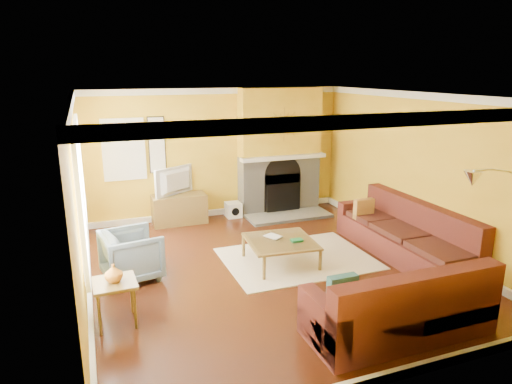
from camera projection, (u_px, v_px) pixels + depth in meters
name	position (u px, v px, depth m)	size (l,w,h in m)	color
floor	(270.00, 268.00, 7.28)	(5.50, 6.00, 0.02)	#4E2210
ceiling	(272.00, 95.00, 6.58)	(5.50, 6.00, 0.02)	white
wall_back	(217.00, 153.00, 9.65)	(5.50, 0.02, 2.70)	gold
wall_front	(395.00, 261.00, 4.21)	(5.50, 0.02, 2.70)	gold
wall_left	(77.00, 204.00, 5.99)	(0.02, 6.00, 2.70)	gold
wall_right	(419.00, 172.00, 7.86)	(0.02, 6.00, 2.70)	gold
baseboard	(270.00, 264.00, 7.26)	(5.50, 6.00, 0.12)	white
crown_molding	(272.00, 99.00, 6.59)	(5.50, 6.00, 0.12)	white
window_left_near	(79.00, 172.00, 7.14)	(0.06, 1.22, 1.72)	white
window_left_far	(79.00, 205.00, 5.42)	(0.06, 1.22, 1.72)	white
window_back	(124.00, 149.00, 8.91)	(0.82, 0.06, 1.22)	white
wall_art	(157.00, 145.00, 9.13)	(0.34, 0.04, 1.14)	white
fireplace	(279.00, 151.00, 9.92)	(1.80, 0.40, 2.70)	gray
mantel	(284.00, 157.00, 9.73)	(1.92, 0.22, 0.08)	white
hearth	(289.00, 216.00, 9.76)	(1.80, 0.70, 0.06)	gray
sunburst	(284.00, 124.00, 9.56)	(0.70, 0.04, 0.70)	olive
rug	(297.00, 259.00, 7.61)	(2.40, 1.80, 0.02)	beige
sectional_sofa	(363.00, 249.00, 6.84)	(3.14, 3.80, 0.90)	#56211B
coffee_table	(280.00, 252.00, 7.38)	(1.05, 1.05, 0.41)	white
media_console	(179.00, 209.00, 9.34)	(1.09, 0.49, 0.60)	brown
tv	(178.00, 181.00, 9.18)	(0.99, 0.13, 0.57)	black
subwoofer	(233.00, 210.00, 9.77)	(0.31, 0.31, 0.31)	white
armchair	(132.00, 255.00, 6.82)	(0.80, 0.82, 0.75)	slate
side_table	(116.00, 303.00, 5.61)	(0.51, 0.51, 0.56)	brown
vase	(114.00, 273.00, 5.51)	(0.22, 0.22, 0.23)	orange
book	(269.00, 238.00, 7.36)	(0.20, 0.27, 0.03)	white
arc_lamp	(508.00, 258.00, 5.05)	(1.32, 0.36, 2.07)	silver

